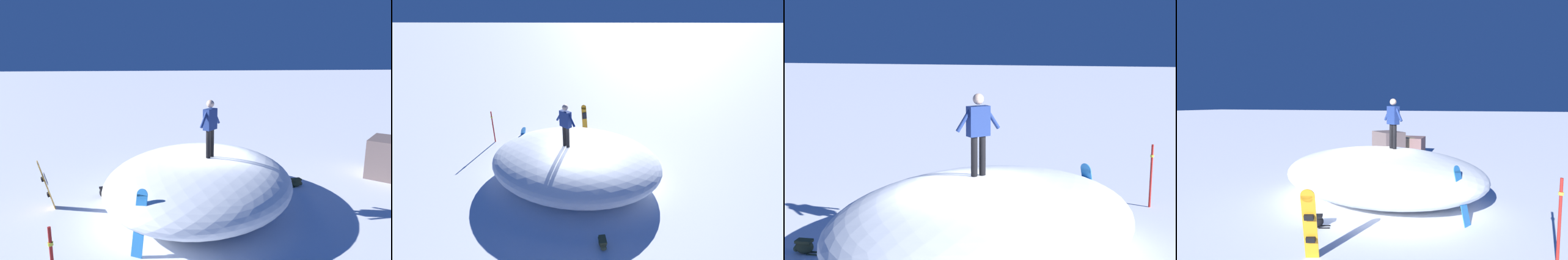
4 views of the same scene
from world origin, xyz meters
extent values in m
plane|color=white|center=(0.00, 0.00, 0.00)|extent=(240.00, 240.00, 0.00)
ellipsoid|color=white|center=(0.35, -0.52, 0.83)|extent=(8.63, 7.71, 1.66)
cylinder|color=black|center=(0.75, -0.31, 2.09)|extent=(0.14, 0.14, 0.86)
cylinder|color=black|center=(0.60, -0.18, 2.09)|extent=(0.14, 0.14, 0.86)
cube|color=navy|center=(0.68, -0.24, 2.84)|extent=(0.50, 0.48, 0.64)
sphere|color=beige|center=(0.68, -0.24, 3.30)|extent=(0.23, 0.23, 0.23)
cylinder|color=navy|center=(0.92, -0.46, 2.89)|extent=(0.36, 0.33, 0.53)
cylinder|color=navy|center=(0.43, -0.02, 2.89)|extent=(0.36, 0.33, 0.53)
cube|color=#2672BF|center=(3.07, -2.36, 0.72)|extent=(0.48, 0.45, 1.44)
cylinder|color=#2672BF|center=(2.91, -2.27, 1.44)|extent=(0.23, 0.30, 0.29)
cube|color=yellow|center=(3.06, -2.35, 0.98)|extent=(0.21, 0.26, 0.35)
cube|color=black|center=(2.98, -2.30, 0.98)|extent=(0.18, 0.21, 0.12)
cube|color=black|center=(3.09, -2.37, 0.46)|extent=(0.18, 0.21, 0.12)
ellipsoid|color=#383D23|center=(-0.71, 3.23, 0.15)|extent=(0.31, 0.44, 0.30)
ellipsoid|color=#4B5131|center=(-0.74, 3.41, 0.11)|extent=(0.20, 0.14, 0.15)
cube|color=#383D23|center=(-0.71, 3.23, 0.28)|extent=(0.26, 0.37, 0.06)
cylinder|color=#383D23|center=(-0.74, 3.00, 0.01)|extent=(0.08, 0.29, 0.04)
cylinder|color=#383D23|center=(-0.61, 3.02, 0.01)|extent=(0.08, 0.29, 0.04)
cylinder|color=#A51E19|center=(4.96, -3.82, 0.88)|extent=(0.06, 0.06, 1.76)
cylinder|color=yellow|center=(4.96, -3.82, 1.45)|extent=(0.10, 0.10, 0.06)
camera|label=1|loc=(10.80, -2.02, 4.64)|focal=31.87mm
camera|label=2|loc=(-0.37, 9.45, 6.80)|focal=25.07mm
camera|label=3|loc=(-9.16, -3.52, 4.34)|focal=45.82mm
camera|label=4|loc=(3.03, -10.60, 3.26)|focal=27.75mm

